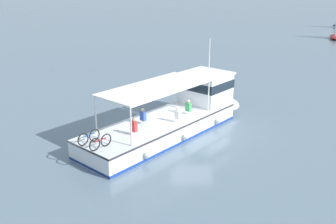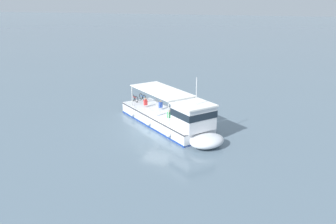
# 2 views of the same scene
# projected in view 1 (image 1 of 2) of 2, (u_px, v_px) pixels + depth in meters

# --- Properties ---
(ground_plane) EXTENTS (400.00, 400.00, 0.00)m
(ground_plane) POSITION_uv_depth(u_px,v_px,m) (192.00, 137.00, 22.06)
(ground_plane) COLOR slate
(ferry_main) EXTENTS (11.77, 10.47, 5.32)m
(ferry_main) POSITION_uv_depth(u_px,v_px,m) (179.00, 114.00, 22.98)
(ferry_main) COLOR silver
(ferry_main) RESTS_ON ground
(sailboat_far_left) EXTENTS (5.00, 2.64, 5.40)m
(sailboat_far_left) POSITION_uv_depth(u_px,v_px,m) (335.00, 35.00, 58.83)
(sailboat_far_left) COLOR maroon
(sailboat_far_left) RESTS_ON ground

